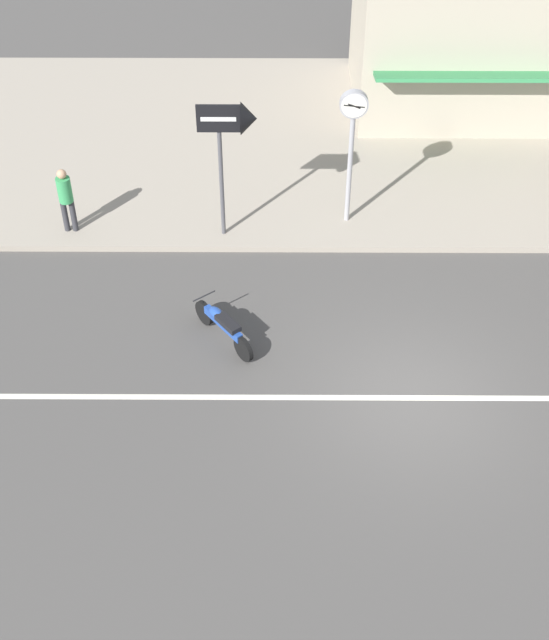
% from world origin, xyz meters
% --- Properties ---
extents(ground_plane, '(160.00, 160.00, 0.00)m').
position_xyz_m(ground_plane, '(0.00, 0.00, 0.00)').
color(ground_plane, '#4C4947').
extents(lane_centre_stripe, '(50.40, 0.14, 0.01)m').
position_xyz_m(lane_centre_stripe, '(0.00, 0.00, 0.00)').
color(lane_centre_stripe, silver).
rests_on(lane_centre_stripe, ground).
extents(kerb_strip, '(68.00, 10.00, 0.15)m').
position_xyz_m(kerb_strip, '(0.00, 9.73, 0.07)').
color(kerb_strip, '#9E9384').
rests_on(kerb_strip, ground).
extents(motorcycle_1, '(1.30, 1.63, 0.80)m').
position_xyz_m(motorcycle_1, '(-3.84, 1.67, 0.43)').
color(motorcycle_1, black).
rests_on(motorcycle_1, ground).
extents(street_clock, '(0.65, 0.22, 3.47)m').
position_xyz_m(street_clock, '(-1.00, 5.88, 2.74)').
color(street_clock, '#9E9EA3').
rests_on(street_clock, kerb_strip).
extents(arrow_signboard, '(1.33, 0.72, 3.48)m').
position_xyz_m(arrow_signboard, '(-3.51, 5.26, 3.08)').
color(arrow_signboard, '#4C4C51').
rests_on(arrow_signboard, kerb_strip).
extents(pedestrian_mid_kerb, '(0.34, 0.34, 1.70)m').
position_xyz_m(pedestrian_mid_kerb, '(-7.71, 5.40, 1.15)').
color(pedestrian_mid_kerb, '#333338').
rests_on(pedestrian_mid_kerb, kerb_strip).
extents(shopfront_far_kios, '(5.86, 5.39, 5.24)m').
position_xyz_m(shopfront_far_kios, '(2.40, 12.02, 2.78)').
color(shopfront_far_kios, '#B2A893').
rests_on(shopfront_far_kios, kerb_strip).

